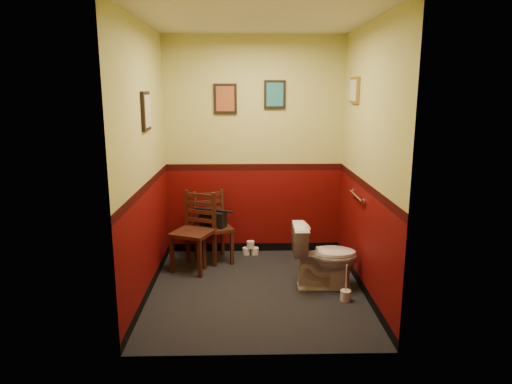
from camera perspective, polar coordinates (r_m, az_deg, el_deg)
The scene contains 17 objects.
floor at distance 4.89m, azimuth 0.07°, elevation -12.16°, with size 2.20×2.40×0.00m, color black.
ceiling at distance 4.49m, azimuth 0.08°, elevation 20.93°, with size 2.20×2.40×0.00m, color silver.
wall_back at distance 5.69m, azimuth -0.23°, elevation 5.53°, with size 2.20×2.70×0.00m, color #590807.
wall_front at distance 3.32m, azimuth 0.60°, elevation 0.46°, with size 2.20×2.70×0.00m, color #590807.
wall_left at distance 4.61m, azimuth -13.76°, elevation 3.51°, with size 2.40×2.70×0.00m, color #590807.
wall_right at distance 4.66m, azimuth 13.76°, elevation 3.61°, with size 2.40×2.70×0.00m, color #590807.
grab_bar at distance 4.96m, azimuth 12.44°, elevation -0.50°, with size 0.05×0.56×0.06m.
framed_print_back_a at distance 5.63m, azimuth -3.87°, elevation 11.55°, with size 0.28×0.04×0.36m.
framed_print_back_b at distance 5.64m, azimuth 2.37°, elevation 12.08°, with size 0.26×0.04×0.34m.
framed_print_left at distance 4.65m, azimuth -13.58°, elevation 9.80°, with size 0.04×0.30×0.38m.
framed_print_right at distance 5.18m, azimuth 12.21°, elevation 12.33°, with size 0.04×0.34×0.28m.
toilet at distance 4.90m, azimuth 8.57°, elevation -7.96°, with size 0.39×0.69×0.68m, color white.
toilet_brush at distance 4.73m, azimuth 11.13°, elevation -12.49°, with size 0.10×0.10×0.38m.
chair_left at distance 5.35m, azimuth -7.66°, elevation -4.92°, with size 0.55×0.55×0.90m.
chair_right at distance 5.56m, azimuth -5.47°, elevation -4.39°, with size 0.52×0.52×0.86m.
handbag at distance 5.50m, azimuth -5.37°, elevation -3.37°, with size 0.33×0.25×0.22m.
tp_stack at distance 5.85m, azimuth -0.69°, elevation -7.13°, with size 0.20×0.11×0.18m.
Camera 1 is at (-0.11, -4.44, 2.04)m, focal length 32.00 mm.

